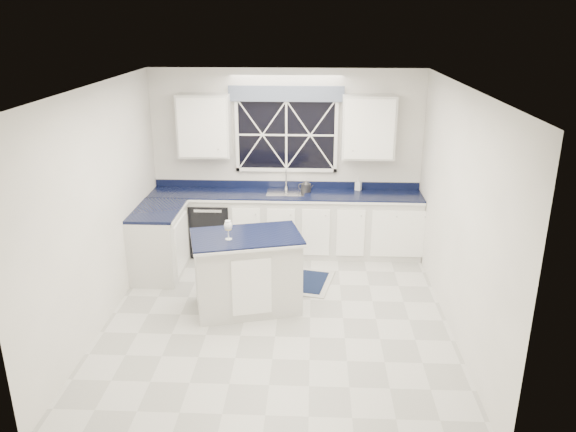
{
  "coord_description": "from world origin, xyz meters",
  "views": [
    {
      "loc": [
        0.39,
        -5.89,
        3.4
      ],
      "look_at": [
        0.11,
        0.4,
        1.14
      ],
      "focal_mm": 35.0,
      "sensor_mm": 36.0,
      "label": 1
    }
  ],
  "objects_px": {
    "island": "(247,272)",
    "soap_bottle": "(358,184)",
    "faucet": "(286,179)",
    "kettle": "(306,186)",
    "wine_glass": "(228,227)",
    "dishwasher": "(213,226)"
  },
  "relations": [
    {
      "from": "island",
      "to": "faucet",
      "type": "bearing_deg",
      "value": 64.11
    },
    {
      "from": "kettle",
      "to": "wine_glass",
      "type": "xyz_separation_m",
      "value": [
        -0.86,
        -1.96,
        0.09
      ]
    },
    {
      "from": "faucet",
      "to": "island",
      "type": "relative_size",
      "value": 0.21
    },
    {
      "from": "wine_glass",
      "to": "soap_bottle",
      "type": "relative_size",
      "value": 1.21
    },
    {
      "from": "dishwasher",
      "to": "wine_glass",
      "type": "xyz_separation_m",
      "value": [
        0.53,
        -1.87,
        0.7
      ]
    },
    {
      "from": "dishwasher",
      "to": "faucet",
      "type": "distance_m",
      "value": 1.31
    },
    {
      "from": "faucet",
      "to": "kettle",
      "type": "relative_size",
      "value": 1.31
    },
    {
      "from": "island",
      "to": "wine_glass",
      "type": "relative_size",
      "value": 6.25
    },
    {
      "from": "faucet",
      "to": "soap_bottle",
      "type": "distance_m",
      "value": 1.08
    },
    {
      "from": "island",
      "to": "wine_glass",
      "type": "xyz_separation_m",
      "value": [
        -0.19,
        -0.14,
        0.63
      ]
    },
    {
      "from": "island",
      "to": "soap_bottle",
      "type": "bearing_deg",
      "value": 38.33
    },
    {
      "from": "island",
      "to": "dishwasher",
      "type": "bearing_deg",
      "value": 97.87
    },
    {
      "from": "dishwasher",
      "to": "wine_glass",
      "type": "height_order",
      "value": "wine_glass"
    },
    {
      "from": "dishwasher",
      "to": "kettle",
      "type": "distance_m",
      "value": 1.53
    },
    {
      "from": "dishwasher",
      "to": "soap_bottle",
      "type": "bearing_deg",
      "value": 5.43
    },
    {
      "from": "soap_bottle",
      "to": "kettle",
      "type": "bearing_deg",
      "value": -171.49
    },
    {
      "from": "wine_glass",
      "to": "soap_bottle",
      "type": "distance_m",
      "value": 2.65
    },
    {
      "from": "wine_glass",
      "to": "soap_bottle",
      "type": "bearing_deg",
      "value": 51.59
    },
    {
      "from": "dishwasher",
      "to": "soap_bottle",
      "type": "xyz_separation_m",
      "value": [
        2.18,
        0.21,
        0.62
      ]
    },
    {
      "from": "soap_bottle",
      "to": "faucet",
      "type": "bearing_deg",
      "value": -179.33
    },
    {
      "from": "island",
      "to": "soap_bottle",
      "type": "xyz_separation_m",
      "value": [
        1.46,
        1.94,
        0.55
      ]
    },
    {
      "from": "dishwasher",
      "to": "island",
      "type": "distance_m",
      "value": 1.88
    }
  ]
}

